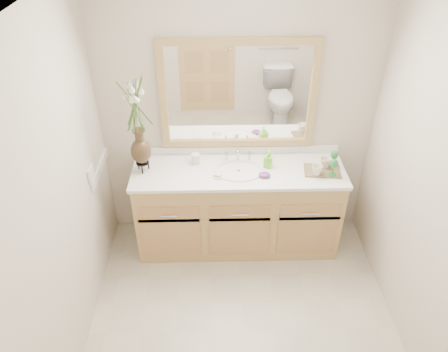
{
  "coord_description": "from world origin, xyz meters",
  "views": [
    {
      "loc": [
        -0.2,
        -2.1,
        2.94
      ],
      "look_at": [
        -0.14,
        0.65,
        1.02
      ],
      "focal_mm": 35.0,
      "sensor_mm": 36.0,
      "label": 1
    }
  ],
  "objects_px": {
    "soap_bottle": "(268,160)",
    "tray": "(322,171)",
    "tumbler": "(196,159)",
    "flower_vase": "(136,112)"
  },
  "relations": [
    {
      "from": "flower_vase",
      "to": "soap_bottle",
      "type": "bearing_deg",
      "value": 1.99
    },
    {
      "from": "tumbler",
      "to": "tray",
      "type": "xyz_separation_m",
      "value": [
        1.09,
        -0.16,
        -0.04
      ]
    },
    {
      "from": "tumbler",
      "to": "soap_bottle",
      "type": "height_order",
      "value": "soap_bottle"
    },
    {
      "from": "flower_vase",
      "to": "soap_bottle",
      "type": "height_order",
      "value": "flower_vase"
    },
    {
      "from": "tumbler",
      "to": "soap_bottle",
      "type": "xyz_separation_m",
      "value": [
        0.63,
        -0.07,
        0.02
      ]
    },
    {
      "from": "tumbler",
      "to": "soap_bottle",
      "type": "bearing_deg",
      "value": -5.99
    },
    {
      "from": "soap_bottle",
      "to": "tumbler",
      "type": "bearing_deg",
      "value": -169.0
    },
    {
      "from": "tumbler",
      "to": "flower_vase",
      "type": "bearing_deg",
      "value": -166.99
    },
    {
      "from": "soap_bottle",
      "to": "tray",
      "type": "height_order",
      "value": "soap_bottle"
    },
    {
      "from": "flower_vase",
      "to": "tumbler",
      "type": "relative_size",
      "value": 8.72
    }
  ]
}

